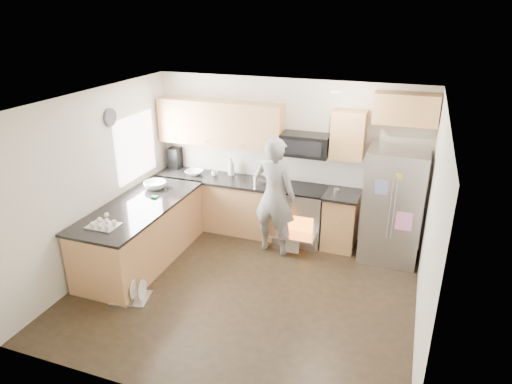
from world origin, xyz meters
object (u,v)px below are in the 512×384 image
at_px(refrigerator, 392,206).
at_px(dish_rack, 131,294).
at_px(stove_range, 301,202).
at_px(person, 275,196).

distance_m(refrigerator, dish_rack, 3.95).
bearing_deg(stove_range, person, -121.69).
relative_size(person, dish_rack, 3.42).
height_order(stove_range, person, person).
bearing_deg(person, refrigerator, -159.04).
xyz_separation_m(stove_range, refrigerator, (1.42, -0.11, 0.19)).
bearing_deg(person, stove_range, -113.18).
distance_m(stove_range, refrigerator, 1.44).
xyz_separation_m(refrigerator, person, (-1.72, -0.38, 0.07)).
height_order(person, dish_rack, person).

